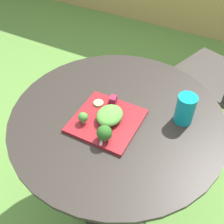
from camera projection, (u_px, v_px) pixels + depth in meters
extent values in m
plane|color=#568438|center=(116.00, 200.00, 1.67)|extent=(12.00, 12.00, 0.00)
cylinder|color=#28231E|center=(117.00, 117.00, 1.15)|extent=(0.89, 0.89, 0.02)
cylinder|color=#28231E|center=(116.00, 165.00, 1.40)|extent=(0.06, 0.06, 0.68)
cylinder|color=#28231E|center=(116.00, 199.00, 1.66)|extent=(0.44, 0.44, 0.04)
cube|color=#332D28|center=(213.00, 75.00, 1.83)|extent=(0.56, 0.56, 0.03)
cylinder|color=#332D28|center=(199.00, 77.00, 2.16)|extent=(0.02, 0.02, 0.43)
cylinder|color=#332D28|center=(169.00, 98.00, 1.99)|extent=(0.02, 0.02, 0.43)
cylinder|color=#332D28|center=(213.00, 125.00, 1.81)|extent=(0.02, 0.02, 0.43)
cube|color=maroon|center=(107.00, 121.00, 1.12)|extent=(0.26, 0.26, 0.01)
cylinder|color=#0F8C93|center=(185.00, 109.00, 1.08)|extent=(0.08, 0.08, 0.13)
cylinder|color=#0D777D|center=(184.00, 112.00, 1.10)|extent=(0.07, 0.07, 0.09)
cube|color=silver|center=(103.00, 134.00, 1.05)|extent=(0.05, 0.11, 0.00)
cube|color=silver|center=(105.00, 119.00, 1.11)|extent=(0.04, 0.05, 0.00)
ellipsoid|color=#519338|center=(110.00, 115.00, 1.10)|extent=(0.10, 0.12, 0.05)
cylinder|color=#99B770|center=(84.00, 121.00, 1.10)|extent=(0.01, 0.01, 0.01)
sphere|color=#427F33|center=(83.00, 117.00, 1.08)|extent=(0.04, 0.04, 0.04)
cylinder|color=#99B770|center=(104.00, 138.00, 1.03)|extent=(0.02, 0.02, 0.01)
sphere|color=#285B1E|center=(104.00, 133.00, 1.01)|extent=(0.06, 0.06, 0.06)
cylinder|color=#8EB766|center=(98.00, 103.00, 1.17)|extent=(0.04, 0.04, 0.01)
cube|color=maroon|center=(113.00, 100.00, 1.17)|extent=(0.03, 0.04, 0.03)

